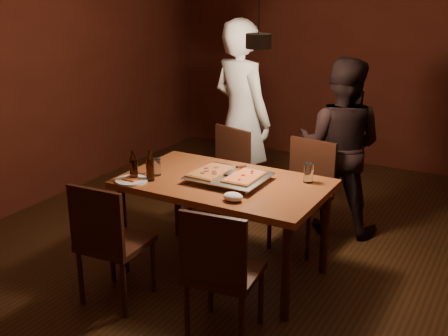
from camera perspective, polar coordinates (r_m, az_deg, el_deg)
The scene contains 19 objects.
room_shell at distance 4.05m, azimuth 3.42°, elevation 7.83°, with size 6.00×6.00×6.00m.
dining_table at distance 4.15m, azimuth 0.00°, elevation -2.27°, with size 1.50×0.90×0.75m.
chair_far_left at distance 5.06m, azimuth 0.05°, elevation -0.05°, with size 0.52×0.52×0.49m.
chair_far_right at distance 4.73m, azimuth 8.29°, elevation -1.62°, with size 0.47×0.47×0.49m.
chair_near_left at distance 3.87m, azimuth -11.78°, elevation -6.55°, with size 0.45×0.45×0.49m.
chair_near_right at distance 3.42m, azimuth -0.45°, elevation -9.66°, with size 0.47×0.47×0.49m.
pizza_tray at distance 4.11m, azimuth 0.51°, elevation -1.04°, with size 0.55×0.45×0.05m, color silver.
pizza_meat at distance 4.16m, azimuth -1.30°, elevation -0.34°, with size 0.23×0.36×0.02m, color maroon.
pizza_cheese at distance 4.05m, azimuth 2.07°, elevation -0.87°, with size 0.21×0.34×0.02m, color gold.
spatula at distance 4.11m, azimuth 0.81°, elevation -0.48°, with size 0.09×0.24×0.04m, color silver, non-canonical shape.
beer_bottle_a at distance 4.16m, azimuth -9.18°, elevation 0.24°, with size 0.06×0.06×0.23m.
beer_bottle_b at distance 4.13m, azimuth -7.53°, elevation 0.22°, with size 0.06×0.06×0.23m.
water_glass_left at distance 4.26m, azimuth -6.95°, elevation 0.09°, with size 0.08×0.08×0.13m, color silver.
water_glass_right at distance 4.12m, azimuth 8.59°, elevation -0.49°, with size 0.07×0.07×0.15m, color silver.
plate_slice at distance 4.17m, azimuth -9.38°, elevation -1.24°, with size 0.24×0.24×0.03m.
napkin at distance 3.75m, azimuth 0.93°, elevation -2.94°, with size 0.14×0.11×0.06m, color white.
diner_white at distance 5.24m, azimuth 1.81°, elevation 4.96°, with size 0.67×0.44×1.84m, color silver.
diner_dark at distance 4.98m, azimuth 11.70°, elevation 2.12°, with size 0.75×0.59×1.55m, color black.
pendant_lamp at distance 4.00m, azimuth 3.52°, elevation 12.90°, with size 0.18×0.18×1.10m.
Camera 1 is at (1.74, -3.58, 2.16)m, focal length 45.00 mm.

